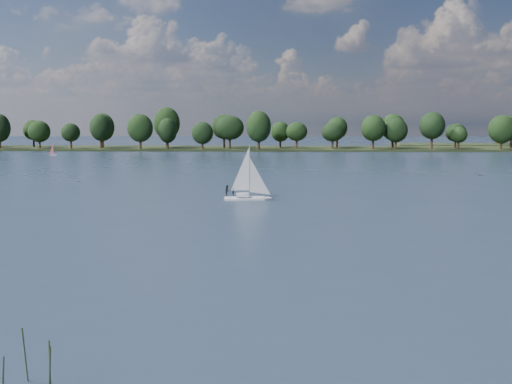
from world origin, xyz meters
TOP-DOWN VIEW (x-y plane):
  - ground at (0.00, 100.00)m, footprint 700.00×700.00m
  - far_shore at (0.00, 212.00)m, footprint 660.00×40.00m
  - sailboat at (-11.74, 52.98)m, footprint 6.20×2.33m
  - dinghy_pink at (-83.06, 163.23)m, footprint 2.73×1.23m
  - treeline at (-13.00, 207.85)m, footprint 562.53×74.32m

SIDE VIEW (x-z plane):
  - ground at x=0.00m, z-range 0.00..0.00m
  - far_shore at x=0.00m, z-range -0.75..0.75m
  - dinghy_pink at x=-83.06m, z-range -1.12..3.14m
  - sailboat at x=-11.74m, z-range -1.76..6.21m
  - treeline at x=-13.00m, z-range -1.23..17.48m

